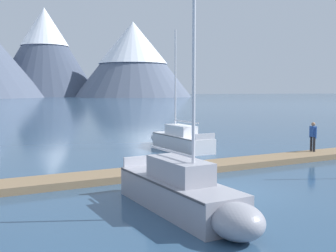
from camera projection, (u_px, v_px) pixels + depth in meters
name	position (u px, v px, depth m)	size (l,w,h in m)	color
ground_plane	(232.00, 191.00, 15.31)	(700.00, 700.00, 0.00)	#2D4C6B
mountain_shoulder_ridge	(45.00, 50.00, 241.89)	(62.48, 62.48, 52.90)	#424C60
mountain_east_summit	(133.00, 57.00, 232.76)	(67.48, 67.48, 43.04)	slate
dock	(185.00, 169.00, 18.94)	(29.16, 3.71, 0.30)	#846B4C
sailboat_second_berth	(185.00, 193.00, 12.45)	(2.09, 6.64, 8.35)	#93939E
sailboat_mid_dock_port	(178.00, 139.00, 26.59)	(1.95, 6.78, 7.75)	silver
person_on_dock	(313.00, 135.00, 23.22)	(0.26, 0.59, 1.69)	#232328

